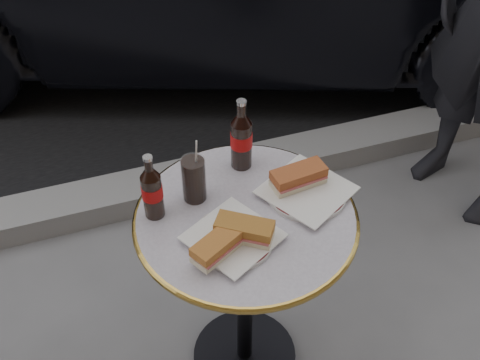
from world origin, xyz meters
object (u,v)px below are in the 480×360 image
object	(u,v)px
bistro_table	(245,296)
cola_glass	(194,179)
cola_bottle_left	(151,186)
plate_left	(233,238)
plate_right	(306,192)
cola_bottle_right	(241,134)

from	to	relation	value
bistro_table	cola_glass	xyz separation A→B (m)	(-0.11, 0.11, 0.44)
bistro_table	cola_bottle_left	bearing A→B (deg)	159.98
plate_left	plate_right	xyz separation A→B (m)	(0.25, 0.10, 0.00)
plate_left	cola_bottle_left	world-z (taller)	cola_bottle_left
bistro_table	cola_bottle_left	size ratio (longest dim) A/B	3.54
plate_left	cola_bottle_left	size ratio (longest dim) A/B	1.05
bistro_table	cola_bottle_left	xyz separation A→B (m)	(-0.23, 0.09, 0.47)
plate_left	cola_glass	world-z (taller)	cola_glass
bistro_table	plate_right	bearing A→B (deg)	7.47
plate_left	cola_bottle_right	world-z (taller)	cola_bottle_right
plate_left	bistro_table	bearing A→B (deg)	50.34
plate_right	cola_bottle_right	xyz separation A→B (m)	(-0.13, 0.18, 0.11)
cola_bottle_left	cola_bottle_right	xyz separation A→B (m)	(0.29, 0.12, 0.01)
plate_left	cola_bottle_right	bearing A→B (deg)	67.05
cola_bottle_right	cola_glass	bearing A→B (deg)	-151.89
plate_left	plate_right	distance (m)	0.27
cola_bottle_left	cola_bottle_right	world-z (taller)	cola_bottle_right
bistro_table	cola_glass	world-z (taller)	cola_glass
bistro_table	cola_bottle_left	distance (m)	0.53
plate_right	cola_bottle_right	distance (m)	0.25
cola_glass	cola_bottle_right	bearing A→B (deg)	28.11
bistro_table	cola_glass	distance (m)	0.46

